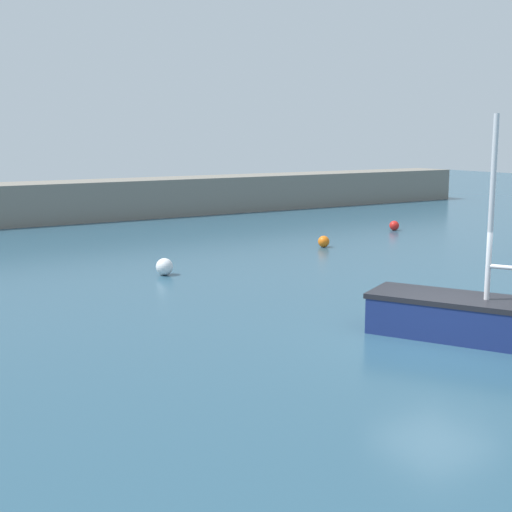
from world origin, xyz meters
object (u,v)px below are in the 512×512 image
(sailboat_short_mast, at_px, (485,319))
(mooring_buoy_orange, at_px, (324,242))
(mooring_buoy_white, at_px, (164,267))
(mooring_buoy_red, at_px, (394,226))

(sailboat_short_mast, bearing_deg, mooring_buoy_orange, -50.54)
(mooring_buoy_white, relative_size, mooring_buoy_orange, 1.20)
(mooring_buoy_white, bearing_deg, mooring_buoy_red, 16.88)
(mooring_buoy_orange, distance_m, mooring_buoy_red, 6.56)
(mooring_buoy_orange, xyz_separation_m, mooring_buoy_red, (6.12, 2.37, -0.00))
(mooring_buoy_orange, bearing_deg, mooring_buoy_white, -166.50)
(sailboat_short_mast, relative_size, mooring_buoy_orange, 11.28)
(mooring_buoy_red, bearing_deg, mooring_buoy_white, -163.12)
(mooring_buoy_white, distance_m, mooring_buoy_red, 14.89)
(mooring_buoy_white, bearing_deg, sailboat_short_mast, -74.60)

